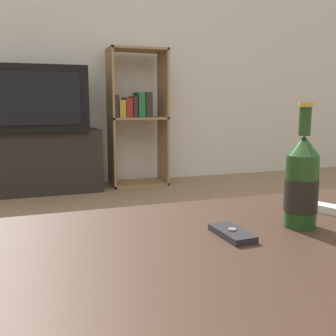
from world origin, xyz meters
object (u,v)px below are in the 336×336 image
Objects in this scene: television at (36,99)px; bookshelf at (136,114)px; beer_bottle at (302,183)px; tv_stand at (40,162)px; cell_phone at (232,233)px.

bookshelf reaches higher than television.
television is 2.72m from beer_bottle.
tv_stand is 1.28× the size of television.
television is at bearing -90.00° from tv_stand.
tv_stand is at bearing 94.38° from cell_phone.
tv_stand is 0.82× the size of bookshelf.
cell_phone is at bearing -82.79° from tv_stand.
television is 0.85m from bookshelf.
tv_stand is at bearing -176.96° from bookshelf.
television is at bearing -176.69° from bookshelf.
cell_phone is (-0.18, -0.01, -0.09)m from beer_bottle.
tv_stand is 0.51m from television.
television is 0.64× the size of bookshelf.
bookshelf is at bearing 3.31° from television.
bookshelf is 10.07× the size of cell_phone.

